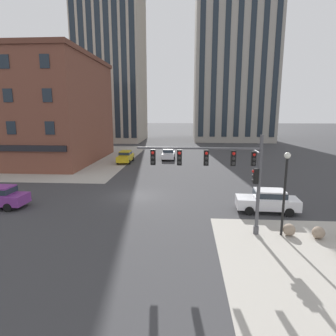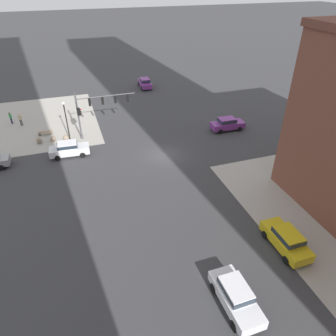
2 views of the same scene
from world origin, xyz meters
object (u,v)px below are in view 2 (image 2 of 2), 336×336
object	(u,v)px
traffic_signal_main	(93,108)
bollard_sphere_curb_c	(39,141)
bollard_sphere_curb_b	(53,138)
street_lamp_corner_near	(66,116)
car_main_northbound_far	(286,239)
pedestrian_at_curb	(20,119)
bench_near_signal	(45,132)
car_main_southbound_far	(227,124)
bollard_sphere_curb_a	(66,138)
car_main_southbound_near	(145,83)
pedestrian_near_bench	(10,117)
car_main_northbound_near	(236,295)
car_cross_westbound	(69,148)

from	to	relation	value
traffic_signal_main	bollard_sphere_curb_c	size ratio (longest dim) A/B	10.18
bollard_sphere_curb_b	street_lamp_corner_near	distance (m)	3.46
bollard_sphere_curb_c	car_main_northbound_far	world-z (taller)	car_main_northbound_far
bollard_sphere_curb_b	car_main_northbound_far	bearing A→B (deg)	124.33
pedestrian_at_curb	street_lamp_corner_near	bearing A→B (deg)	132.89
traffic_signal_main	bench_near_signal	xyz separation A→B (m)	(6.25, -2.73, -3.58)
bollard_sphere_curb_b	car_main_southbound_far	distance (m)	22.42
bollard_sphere_curb_a	bollard_sphere_curb_c	size ratio (longest dim) A/B	1.00
bollard_sphere_curb_b	car_main_southbound_far	xyz separation A→B (m)	(-22.06, 4.00, 0.56)
traffic_signal_main	car_main_southbound_far	distance (m)	17.34
street_lamp_corner_near	car_main_southbound_near	xyz separation A→B (m)	(-14.22, -16.82, -2.25)
pedestrian_near_bench	car_main_southbound_far	world-z (taller)	car_main_southbound_far
car_main_northbound_far	car_main_southbound_far	distance (m)	20.93
bollard_sphere_curb_a	car_main_northbound_far	bearing A→B (deg)	122.09
bollard_sphere_curb_a	pedestrian_near_bench	bearing A→B (deg)	-47.65
bollard_sphere_curb_c	car_main_southbound_far	size ratio (longest dim) A/B	0.16
car_main_northbound_near	car_main_northbound_far	distance (m)	6.76
street_lamp_corner_near	car_main_southbound_far	bearing A→B (deg)	169.65
car_cross_westbound	car_main_southbound_near	bearing A→B (deg)	-124.76
bollard_sphere_curb_a	pedestrian_at_curb	bearing A→B (deg)	-49.21
bollard_sphere_curb_b	car_main_northbound_near	distance (m)	29.22
car_main_southbound_far	bollard_sphere_curb_c	bearing A→B (deg)	-9.42
car_main_southbound_near	traffic_signal_main	bearing A→B (deg)	57.47
car_main_southbound_near	car_main_southbound_far	xyz separation A→B (m)	(-5.85, 20.48, 0.00)
bollard_sphere_curb_a	street_lamp_corner_near	bearing A→B (deg)	178.16
bollard_sphere_curb_c	street_lamp_corner_near	bearing A→B (deg)	175.83
car_main_northbound_far	car_main_southbound_far	bearing A→B (deg)	-105.34
car_main_southbound_near	car_cross_westbound	distance (m)	25.38
pedestrian_near_bench	bollard_sphere_curb_b	bearing A→B (deg)	126.39
traffic_signal_main	car_main_southbound_near	size ratio (longest dim) A/B	1.63
car_main_northbound_near	car_cross_westbound	bearing A→B (deg)	-69.05
bollard_sphere_curb_b	car_main_northbound_far	distance (m)	29.29
bollard_sphere_curb_c	car_cross_westbound	distance (m)	5.49
bollard_sphere_curb_a	car_main_southbound_near	world-z (taller)	car_main_southbound_near
bench_near_signal	traffic_signal_main	bearing A→B (deg)	156.37
bollard_sphere_curb_a	bollard_sphere_curb_b	world-z (taller)	same
bench_near_signal	car_cross_westbound	world-z (taller)	car_cross_westbound
bollard_sphere_curb_c	car_main_southbound_near	world-z (taller)	car_main_southbound_near
car_main_northbound_far	pedestrian_at_curb	bearing A→B (deg)	-55.89
car_main_northbound_near	bench_near_signal	bearing A→B (deg)	-68.76
car_main_northbound_far	bollard_sphere_curb_b	bearing A→B (deg)	-55.67
bollard_sphere_curb_a	bollard_sphere_curb_b	xyz separation A→B (m)	(1.55, -0.32, 0.00)
car_main_southbound_far	car_cross_westbound	distance (m)	20.32
bollard_sphere_curb_c	car_main_southbound_far	world-z (taller)	car_main_southbound_far
bench_near_signal	car_main_southbound_far	world-z (taller)	car_main_southbound_far
car_main_northbound_near	car_main_southbound_near	bearing A→B (deg)	-97.43
bollard_sphere_curb_b	bollard_sphere_curb_c	bearing A→B (deg)	2.41
car_main_northbound_near	car_main_southbound_far	distance (m)	25.97
traffic_signal_main	bollard_sphere_curb_a	xyz separation A→B (m)	(3.77, -0.27, -3.55)
pedestrian_near_bench	car_cross_westbound	world-z (taller)	car_cross_westbound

